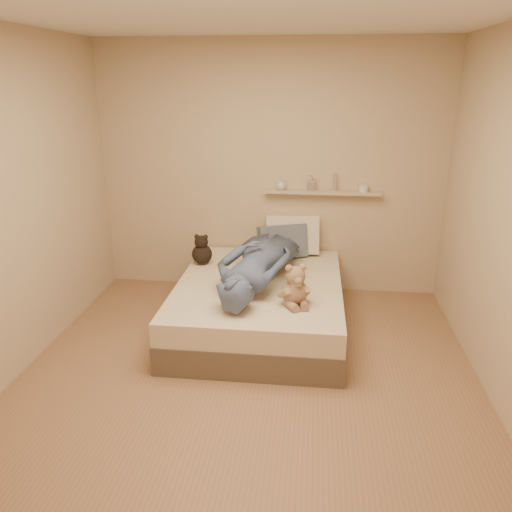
# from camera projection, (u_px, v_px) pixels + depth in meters

# --- Properties ---
(room) EXTENTS (3.80, 3.80, 3.80)m
(room) POSITION_uv_depth(u_px,v_px,m) (245.00, 219.00, 3.42)
(room) COLOR #8B6347
(room) RESTS_ON ground
(bed) EXTENTS (1.50, 1.90, 0.45)m
(bed) POSITION_uv_depth(u_px,v_px,m) (259.00, 304.00, 4.65)
(bed) COLOR brown
(bed) RESTS_ON floor
(game_console) EXTENTS (0.19, 0.11, 0.06)m
(game_console) POSITION_uv_depth(u_px,v_px,m) (228.00, 289.00, 4.02)
(game_console) COLOR silver
(game_console) RESTS_ON bed
(teddy_bear) EXTENTS (0.28, 0.30, 0.36)m
(teddy_bear) POSITION_uv_depth(u_px,v_px,m) (295.00, 288.00, 4.06)
(teddy_bear) COLOR #8C674D
(teddy_bear) RESTS_ON bed
(dark_plush) EXTENTS (0.20, 0.20, 0.31)m
(dark_plush) POSITION_uv_depth(u_px,v_px,m) (202.00, 251.00, 4.97)
(dark_plush) COLOR black
(dark_plush) RESTS_ON bed
(pillow_cream) EXTENTS (0.57, 0.33, 0.43)m
(pillow_cream) POSITION_uv_depth(u_px,v_px,m) (292.00, 235.00, 5.25)
(pillow_cream) COLOR beige
(pillow_cream) RESTS_ON bed
(pillow_grey) EXTENTS (0.54, 0.40, 0.36)m
(pillow_grey) POSITION_uv_depth(u_px,v_px,m) (283.00, 242.00, 5.14)
(pillow_grey) COLOR #565D69
(pillow_grey) RESTS_ON bed
(person) EXTENTS (0.92, 1.78, 0.40)m
(person) POSITION_uv_depth(u_px,v_px,m) (260.00, 259.00, 4.55)
(person) COLOR #475670
(person) RESTS_ON bed
(wall_shelf) EXTENTS (1.20, 0.12, 0.03)m
(wall_shelf) POSITION_uv_depth(u_px,v_px,m) (322.00, 192.00, 5.14)
(wall_shelf) COLOR tan
(wall_shelf) RESTS_ON wall_back
(shelf_bottles) EXTENTS (0.94, 0.11, 0.19)m
(shelf_bottles) POSITION_uv_depth(u_px,v_px,m) (311.00, 184.00, 5.13)
(shelf_bottles) COLOR silver
(shelf_bottles) RESTS_ON wall_shelf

